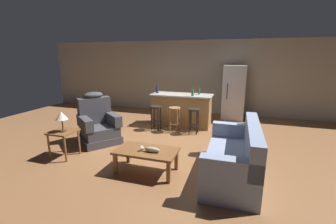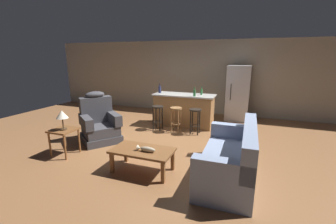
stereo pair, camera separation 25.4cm
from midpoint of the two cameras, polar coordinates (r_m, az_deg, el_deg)
The scene contains 16 objects.
ground_plane at distance 5.65m, azimuth -1.32°, elevation -7.15°, with size 12.00×12.00×0.00m.
back_wall at distance 8.32m, azimuth 5.72°, elevation 8.79°, with size 12.00×0.05×2.60m.
coffee_table at distance 4.08m, azimuth -7.31°, elevation -10.27°, with size 1.10×0.60×0.42m.
fish_figurine at distance 3.96m, azimuth -6.38°, elevation -9.48°, with size 0.34×0.10×0.10m.
couch at distance 4.07m, azimuth 15.01°, elevation -11.12°, with size 0.86×1.91×0.94m.
recliner_near_lamp at distance 5.73m, azimuth -18.52°, elevation -3.13°, with size 1.18×1.18×1.20m.
end_table at distance 5.14m, azimuth -26.34°, elevation -5.37°, with size 0.48×0.48×0.56m.
table_lamp at distance 4.99m, azimuth -26.75°, elevation -1.07°, with size 0.24×0.24×0.41m.
kitchen_island at distance 6.75m, azimuth 2.38°, elevation 0.58°, with size 1.80×0.70×0.95m.
bar_stool_left at distance 6.35m, azimuth -4.20°, elevation -0.35°, with size 0.32×0.32×0.68m.
bar_stool_middle at distance 6.17m, azimuth 0.48°, elevation -0.73°, with size 0.32×0.32×0.68m.
bar_stool_right at distance 6.04m, azimuth 5.41°, elevation -1.12°, with size 0.32×0.32×0.68m.
refrigerator at distance 7.63m, azimuth 15.41°, elevation 4.72°, with size 0.70×0.69×1.76m.
bottle_tall_green at distance 6.62m, azimuth 6.82°, elevation 5.19°, with size 0.06×0.06×0.24m.
bottle_short_amber at distance 6.86m, azimuth -3.84°, elevation 5.72°, with size 0.08×0.08×0.29m.
bottle_wine_dark at distance 6.33m, azimuth 5.09°, elevation 4.92°, with size 0.07×0.07×0.26m.
Camera 1 is at (1.60, -5.03, 2.03)m, focal length 24.00 mm.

